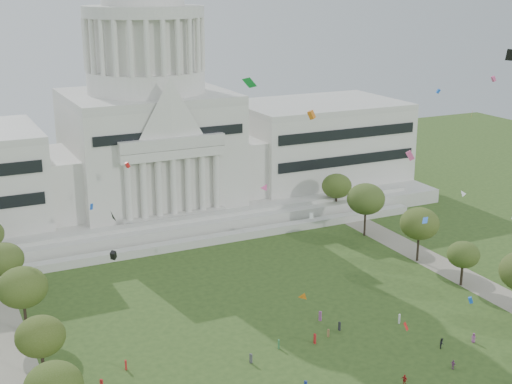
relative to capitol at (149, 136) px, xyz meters
name	(u,v)px	position (x,y,z in m)	size (l,w,h in m)	color
capitol	(149,136)	(0.00, 0.00, 0.00)	(160.00, 64.50, 91.30)	beige
path_right	(488,290)	(48.00, -83.59, -22.28)	(8.00, 160.00, 0.04)	gray
row_tree_l_3	(40,336)	(-44.09, -79.67, -14.09)	(8.12, 8.12, 11.55)	black
row_tree_r_3	(463,255)	(44.40, -79.10, -15.21)	(7.01, 7.01, 9.98)	black
row_tree_l_4	(22,287)	(-44.08, -61.17, -12.90)	(9.29, 9.29, 13.21)	black
row_tree_r_4	(420,224)	(44.76, -63.55, -13.01)	(9.19, 9.19, 13.06)	black
row_tree_l_5	(4,259)	(-45.22, -42.58, -13.88)	(8.33, 8.33, 11.85)	black
row_tree_r_5	(366,199)	(43.49, -43.40, -12.37)	(9.82, 9.82, 13.96)	black
row_tree_r_6	(337,186)	(45.96, -25.46, -13.79)	(8.42, 8.42, 11.97)	black
person_0	(474,338)	(28.85, -100.16, -21.37)	(0.91, 0.59, 1.85)	#994C8C
person_2	(442,343)	(22.22, -99.34, -21.32)	(0.94, 0.58, 1.94)	#26262B
person_4	(404,380)	(8.54, -106.47, -21.30)	(1.17, 0.64, 1.99)	#B21E1E
person_10	(453,365)	(19.13, -105.96, -21.44)	(1.00, 0.55, 1.71)	#994C8C
kite_swarm	(373,233)	(2.05, -104.84, 4.62)	(96.23, 109.81, 59.90)	blue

